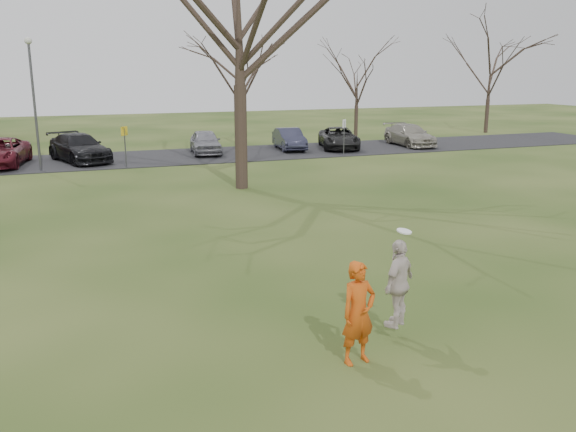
% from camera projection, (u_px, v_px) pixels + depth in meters
% --- Properties ---
extents(ground, '(120.00, 120.00, 0.00)m').
position_uv_depth(ground, '(365.00, 347.00, 10.74)').
color(ground, '#1E380F').
rests_on(ground, ground).
extents(parking_strip, '(62.00, 6.50, 0.04)m').
position_uv_depth(parking_strip, '(158.00, 158.00, 33.51)').
color(parking_strip, black).
rests_on(parking_strip, ground).
extents(player_defender, '(0.71, 0.53, 1.78)m').
position_uv_depth(player_defender, '(358.00, 313.00, 10.00)').
color(player_defender, '#BF480F').
rests_on(player_defender, ground).
extents(car_3, '(3.60, 5.39, 1.45)m').
position_uv_depth(car_3, '(79.00, 148.00, 31.89)').
color(car_3, black).
rests_on(car_3, parking_strip).
extents(car_4, '(2.05, 4.16, 1.36)m').
position_uv_depth(car_4, '(205.00, 142.00, 34.80)').
color(car_4, gray).
rests_on(car_4, parking_strip).
extents(car_5, '(1.79, 4.02, 1.28)m').
position_uv_depth(car_5, '(289.00, 139.00, 36.59)').
color(car_5, '#2B2C40').
rests_on(car_5, parking_strip).
extents(car_6, '(3.40, 5.07, 1.29)m').
position_uv_depth(car_6, '(339.00, 138.00, 37.06)').
color(car_6, black).
rests_on(car_6, parking_strip).
extents(car_7, '(2.08, 4.69, 1.34)m').
position_uv_depth(car_7, '(410.00, 135.00, 38.50)').
color(car_7, gray).
rests_on(car_7, parking_strip).
extents(catching_play, '(1.03, 0.87, 1.84)m').
position_uv_depth(catching_play, '(399.00, 283.00, 10.87)').
color(catching_play, beige).
rests_on(catching_play, ground).
extents(lamp_post, '(0.34, 0.34, 6.27)m').
position_uv_depth(lamp_post, '(33.00, 88.00, 28.28)').
color(lamp_post, '#47474C').
rests_on(lamp_post, ground).
extents(sign_yellow, '(0.35, 0.35, 2.08)m').
position_uv_depth(sign_yellow, '(125.00, 139.00, 29.77)').
color(sign_yellow, '#47474C').
rests_on(sign_yellow, ground).
extents(sign_white, '(0.35, 0.35, 2.08)m').
position_uv_depth(sign_white, '(344.00, 131.00, 33.80)').
color(sign_white, '#47474C').
rests_on(sign_white, ground).
extents(big_tree, '(9.00, 9.00, 14.00)m').
position_uv_depth(big_tree, '(239.00, 12.00, 23.41)').
color(big_tree, '#352821').
rests_on(big_tree, ground).
extents(small_tree_row, '(55.00, 5.90, 8.50)m').
position_uv_depth(small_tree_row, '(212.00, 84.00, 38.67)').
color(small_tree_row, '#352821').
rests_on(small_tree_row, ground).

